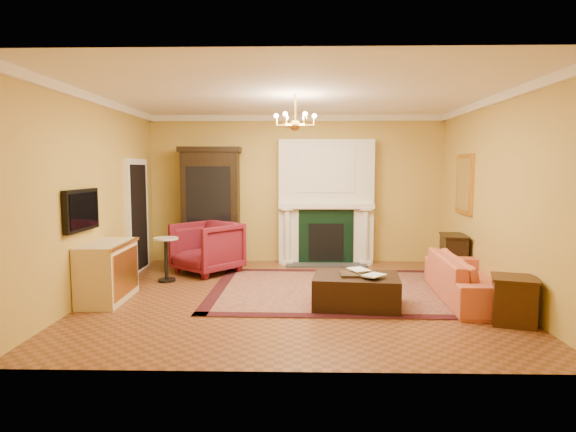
{
  "coord_description": "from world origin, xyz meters",
  "views": [
    {
      "loc": [
        0.06,
        -7.14,
        1.92
      ],
      "look_at": [
        -0.11,
        0.3,
        1.19
      ],
      "focal_mm": 30.0,
      "sensor_mm": 36.0,
      "label": 1
    }
  ],
  "objects_px": {
    "pedestal_table": "(166,256)",
    "coral_sofa": "(470,271)",
    "wingback_armchair": "(207,245)",
    "leather_ottoman": "(356,291)",
    "end_table": "(514,302)",
    "china_cabinet": "(211,208)",
    "commode": "(107,272)",
    "console_table": "(453,257)"
  },
  "relations": [
    {
      "from": "pedestal_table",
      "to": "coral_sofa",
      "type": "height_order",
      "value": "coral_sofa"
    },
    {
      "from": "pedestal_table",
      "to": "wingback_armchair",
      "type": "bearing_deg",
      "value": 50.33
    },
    {
      "from": "pedestal_table",
      "to": "leather_ottoman",
      "type": "xyz_separation_m",
      "value": [
        3.06,
        -1.46,
        -0.21
      ]
    },
    {
      "from": "pedestal_table",
      "to": "coral_sofa",
      "type": "distance_m",
      "value": 4.88
    },
    {
      "from": "end_table",
      "to": "leather_ottoman",
      "type": "distance_m",
      "value": 1.99
    },
    {
      "from": "china_cabinet",
      "to": "wingback_armchair",
      "type": "height_order",
      "value": "china_cabinet"
    },
    {
      "from": "china_cabinet",
      "to": "wingback_armchair",
      "type": "relative_size",
      "value": 2.16
    },
    {
      "from": "commode",
      "to": "coral_sofa",
      "type": "distance_m",
      "value": 5.29
    },
    {
      "from": "commode",
      "to": "pedestal_table",
      "type": "bearing_deg",
      "value": 64.83
    },
    {
      "from": "wingback_armchair",
      "to": "pedestal_table",
      "type": "height_order",
      "value": "wingback_armchair"
    },
    {
      "from": "commode",
      "to": "end_table",
      "type": "height_order",
      "value": "commode"
    },
    {
      "from": "pedestal_table",
      "to": "coral_sofa",
      "type": "xyz_separation_m",
      "value": [
        4.76,
        -1.05,
        -0.01
      ]
    },
    {
      "from": "china_cabinet",
      "to": "coral_sofa",
      "type": "xyz_separation_m",
      "value": [
        4.28,
        -2.66,
        -0.69
      ]
    },
    {
      "from": "commode",
      "to": "leather_ottoman",
      "type": "height_order",
      "value": "commode"
    },
    {
      "from": "end_table",
      "to": "commode",
      "type": "bearing_deg",
      "value": 170.28
    },
    {
      "from": "pedestal_table",
      "to": "end_table",
      "type": "bearing_deg",
      "value": -23.46
    },
    {
      "from": "end_table",
      "to": "leather_ottoman",
      "type": "xyz_separation_m",
      "value": [
        -1.87,
        0.68,
        -0.05
      ]
    },
    {
      "from": "china_cabinet",
      "to": "commode",
      "type": "distance_m",
      "value": 3.07
    },
    {
      "from": "wingback_armchair",
      "to": "commode",
      "type": "xyz_separation_m",
      "value": [
        -1.1,
        -1.89,
        -0.09
      ]
    },
    {
      "from": "pedestal_table",
      "to": "leather_ottoman",
      "type": "relative_size",
      "value": 0.65
    },
    {
      "from": "china_cabinet",
      "to": "console_table",
      "type": "height_order",
      "value": "china_cabinet"
    },
    {
      "from": "china_cabinet",
      "to": "wingback_armchair",
      "type": "distance_m",
      "value": 1.11
    },
    {
      "from": "china_cabinet",
      "to": "console_table",
      "type": "bearing_deg",
      "value": -16.65
    },
    {
      "from": "pedestal_table",
      "to": "console_table",
      "type": "distance_m",
      "value": 5.0
    },
    {
      "from": "pedestal_table",
      "to": "commode",
      "type": "bearing_deg",
      "value": -113.63
    },
    {
      "from": "pedestal_table",
      "to": "leather_ottoman",
      "type": "bearing_deg",
      "value": -25.56
    },
    {
      "from": "leather_ottoman",
      "to": "console_table",
      "type": "bearing_deg",
      "value": 50.75
    },
    {
      "from": "console_table",
      "to": "wingback_armchair",
      "type": "bearing_deg",
      "value": -176.19
    },
    {
      "from": "china_cabinet",
      "to": "coral_sofa",
      "type": "distance_m",
      "value": 5.09
    },
    {
      "from": "wingback_armchair",
      "to": "leather_ottoman",
      "type": "xyz_separation_m",
      "value": [
        2.49,
        -2.15,
        -0.29
      ]
    },
    {
      "from": "console_table",
      "to": "leather_ottoman",
      "type": "height_order",
      "value": "console_table"
    },
    {
      "from": "wingback_armchair",
      "to": "coral_sofa",
      "type": "distance_m",
      "value": 4.54
    },
    {
      "from": "wingback_armchair",
      "to": "china_cabinet",
      "type": "bearing_deg",
      "value": 134.77
    },
    {
      "from": "pedestal_table",
      "to": "leather_ottoman",
      "type": "distance_m",
      "value": 3.39
    },
    {
      "from": "wingback_armchair",
      "to": "end_table",
      "type": "bearing_deg",
      "value": 6.57
    },
    {
      "from": "pedestal_table",
      "to": "coral_sofa",
      "type": "bearing_deg",
      "value": -12.4
    },
    {
      "from": "china_cabinet",
      "to": "leather_ottoman",
      "type": "relative_size",
      "value": 1.93
    },
    {
      "from": "pedestal_table",
      "to": "end_table",
      "type": "distance_m",
      "value": 5.37
    },
    {
      "from": "china_cabinet",
      "to": "wingback_armchair",
      "type": "bearing_deg",
      "value": -86.4
    },
    {
      "from": "china_cabinet",
      "to": "pedestal_table",
      "type": "relative_size",
      "value": 2.97
    },
    {
      "from": "china_cabinet",
      "to": "commode",
      "type": "xyz_separation_m",
      "value": [
        -1.01,
        -2.82,
        -0.7
      ]
    },
    {
      "from": "end_table",
      "to": "china_cabinet",
      "type": "bearing_deg",
      "value": 139.82
    }
  ]
}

